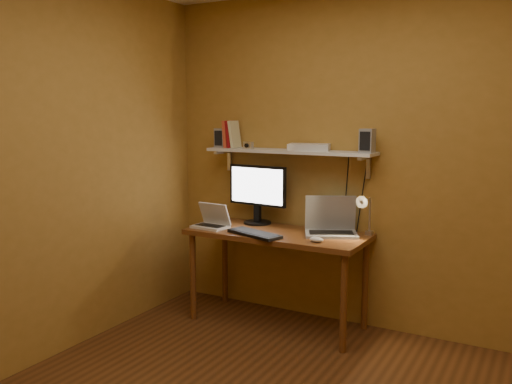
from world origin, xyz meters
The scene contains 14 objects.
room centered at (0.00, 0.00, 1.30)m, with size 3.44×3.24×2.64m.
desk centered at (-0.61, 1.28, 0.66)m, with size 1.40×0.60×0.75m.
wall_shelf centered at (-0.61, 1.47, 1.36)m, with size 1.40×0.25×0.21m.
monitor centered at (-0.90, 1.47, 1.02)m, with size 0.54×0.25×0.49m.
laptop centered at (-0.22, 1.41, 0.83)m, with size 0.47×0.42×0.29m.
netbook centered at (-1.14, 1.16, 0.80)m, with size 0.29×0.22×0.20m.
keyboard centered at (-0.70, 1.08, 0.76)m, with size 0.46×0.15×0.02m, color black.
mouse centered at (-0.21, 1.10, 0.77)m, with size 0.10×0.07×0.04m, color silver.
desk_lamp centered at (0.05, 1.41, 0.96)m, with size 0.09×0.23×0.38m.
speaker_left centered at (-1.25, 1.48, 1.45)m, with size 0.09×0.09×0.16m, color gray.
speaker_right centered at (0.03, 1.47, 1.46)m, with size 0.10×0.10×0.18m, color gray.
books centered at (-1.15, 1.48, 1.49)m, with size 0.13×0.16×0.23m.
shelf_camera centered at (-0.94, 1.40, 1.40)m, with size 0.10×0.06×0.06m.
router centered at (-0.44, 1.48, 1.40)m, with size 0.32×0.21×0.05m, color silver.
Camera 1 is at (1.25, -2.40, 1.66)m, focal length 38.00 mm.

